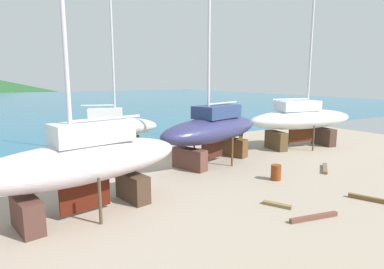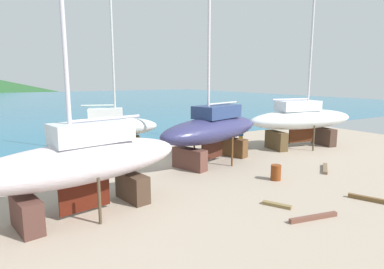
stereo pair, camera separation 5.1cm
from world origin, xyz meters
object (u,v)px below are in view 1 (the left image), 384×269
(sailboat_mid_port, at_px, (301,119))
(barrel_rust_near, at_px, (276,172))
(sailboat_large_starboard, at_px, (111,128))
(worker, at_px, (241,135))
(sailboat_far_slipway, at_px, (213,129))
(sailboat_small_center, at_px, (85,162))
(barrel_tipped_center, at_px, (225,139))

(sailboat_mid_port, distance_m, barrel_rust_near, 9.51)
(sailboat_large_starboard, height_order, worker, sailboat_large_starboard)
(sailboat_far_slipway, bearing_deg, sailboat_mid_port, 163.03)
(sailboat_large_starboard, height_order, sailboat_small_center, sailboat_small_center)
(sailboat_far_slipway, relative_size, sailboat_large_starboard, 1.12)
(sailboat_far_slipway, height_order, barrel_rust_near, sailboat_far_slipway)
(sailboat_mid_port, relative_size, barrel_tipped_center, 16.99)
(sailboat_far_slipway, relative_size, sailboat_small_center, 1.03)
(sailboat_small_center, xyz_separation_m, barrel_rust_near, (9.70, -0.89, -1.73))
(sailboat_small_center, relative_size, worker, 7.73)
(sailboat_small_center, bearing_deg, barrel_rust_near, 164.51)
(sailboat_small_center, relative_size, barrel_rust_near, 15.56)
(worker, height_order, barrel_rust_near, worker)
(sailboat_far_slipway, xyz_separation_m, barrel_rust_near, (0.67, -4.91, -1.74))
(sailboat_mid_port, height_order, barrel_tipped_center, sailboat_mid_port)
(sailboat_large_starboard, bearing_deg, sailboat_far_slipway, -26.58)
(sailboat_large_starboard, relative_size, barrel_tipped_center, 13.54)
(sailboat_mid_port, height_order, worker, sailboat_mid_port)
(sailboat_far_slipway, relative_size, barrel_tipped_center, 15.17)
(sailboat_far_slipway, height_order, worker, sailboat_far_slipway)
(barrel_rust_near, xyz_separation_m, barrel_tipped_center, (3.83, 9.48, -0.08))
(sailboat_far_slipway, bearing_deg, sailboat_small_center, 6.47)
(barrel_rust_near, relative_size, barrel_tipped_center, 0.95)
(sailboat_small_center, bearing_deg, sailboat_mid_port, -177.09)
(worker, distance_m, barrel_rust_near, 8.88)
(sailboat_large_starboard, xyz_separation_m, barrel_tipped_center, (9.54, -0.66, -1.66))
(barrel_tipped_center, bearing_deg, barrel_rust_near, -112.00)
(sailboat_mid_port, height_order, sailboat_small_center, sailboat_mid_port)
(sailboat_mid_port, distance_m, sailboat_small_center, 18.06)
(sailboat_large_starboard, xyz_separation_m, barrel_rust_near, (5.71, -10.14, -1.57))
(sailboat_small_center, bearing_deg, sailboat_large_starboard, -123.55)
(worker, height_order, barrel_tipped_center, worker)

